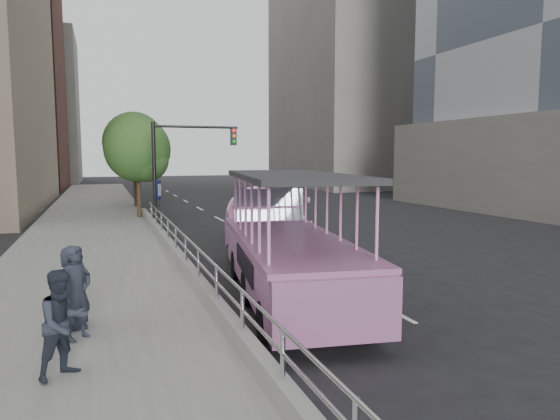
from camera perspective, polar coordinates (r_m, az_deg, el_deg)
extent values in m
plane|color=black|center=(13.53, 4.08, -9.25)|extent=(160.00, 160.00, 0.00)
cube|color=gray|center=(22.20, -20.70, -3.14)|extent=(5.50, 80.00, 0.30)
cube|color=#959691|center=(14.43, -10.69, -6.39)|extent=(0.24, 30.00, 0.36)
cylinder|color=silver|center=(6.82, 0.33, -16.13)|extent=(0.07, 0.07, 0.70)
cylinder|color=silver|center=(8.62, -4.33, -11.32)|extent=(0.07, 0.07, 0.70)
cylinder|color=silver|center=(10.48, -7.26, -8.16)|extent=(0.07, 0.07, 0.70)
cylinder|color=silver|center=(12.39, -9.27, -5.95)|extent=(0.07, 0.07, 0.70)
cylinder|color=silver|center=(14.33, -10.73, -4.32)|extent=(0.07, 0.07, 0.70)
cylinder|color=silver|center=(16.28, -11.84, -3.09)|extent=(0.07, 0.07, 0.70)
cylinder|color=silver|center=(18.24, -12.71, -2.12)|extent=(0.07, 0.07, 0.70)
cylinder|color=silver|center=(20.21, -13.41, -1.33)|extent=(0.07, 0.07, 0.70)
cylinder|color=silver|center=(22.18, -13.98, -0.69)|extent=(0.07, 0.07, 0.70)
cylinder|color=silver|center=(24.16, -14.46, -0.15)|extent=(0.07, 0.07, 0.70)
cylinder|color=silver|center=(14.33, -10.73, -4.32)|extent=(0.06, 22.00, 0.06)
cylinder|color=silver|center=(14.27, -10.76, -3.02)|extent=(0.06, 22.00, 0.06)
cylinder|color=black|center=(9.84, -1.48, -12.70)|extent=(0.44, 0.87, 0.83)
cylinder|color=black|center=(10.36, 9.88, -11.81)|extent=(0.44, 0.87, 0.83)
cylinder|color=black|center=(12.28, -3.54, -8.85)|extent=(0.44, 0.87, 0.83)
cylinder|color=black|center=(12.70, 5.66, -8.36)|extent=(0.44, 0.87, 0.83)
cylinder|color=black|center=(14.77, -4.88, -6.28)|extent=(0.44, 0.87, 0.83)
cylinder|color=black|center=(15.12, 2.81, -5.98)|extent=(0.44, 0.87, 0.83)
cube|color=#EC95D9|center=(12.50, 0.96, -6.07)|extent=(3.39, 7.81, 1.15)
cube|color=#EC95D9|center=(16.74, -2.22, -2.14)|extent=(2.52, 2.27, 1.44)
cylinder|color=#EC95D9|center=(17.47, -2.63, -0.88)|extent=(2.24, 0.96, 2.16)
cube|color=#935583|center=(8.84, 6.42, -11.34)|extent=(2.32, 0.66, 1.15)
cube|color=#935583|center=(12.38, 0.97, -3.22)|extent=(3.54, 8.10, 0.11)
cube|color=#242427|center=(11.86, 1.36, 3.88)|extent=(3.31, 6.37, 0.13)
cube|color=#9BA5B7|center=(15.04, -1.28, 0.61)|extent=(2.12, 0.51, 0.97)
cube|color=#EC95D9|center=(15.48, -1.54, -0.26)|extent=(2.14, 1.21, 0.46)
imported|color=white|center=(20.39, 0.95, -1.88)|extent=(2.11, 4.43, 1.46)
imported|color=#29303D|center=(9.77, -22.19, -8.74)|extent=(0.73, 0.74, 1.72)
imported|color=#29303D|center=(8.28, -23.54, -11.79)|extent=(1.01, 0.97, 1.64)
imported|color=#29303D|center=(10.43, -22.57, -8.15)|extent=(0.67, 0.87, 1.60)
cylinder|color=black|center=(22.18, -13.62, -0.28)|extent=(0.07, 0.07, 2.32)
cube|color=navy|center=(22.10, -13.68, 2.23)|extent=(0.23, 0.54, 0.84)
cube|color=white|center=(22.10, -13.60, 2.24)|extent=(0.15, 0.35, 0.51)
cylinder|color=black|center=(24.56, -14.16, 3.68)|extent=(0.18, 0.18, 5.20)
cylinder|color=black|center=(24.86, -9.65, 9.35)|extent=(4.20, 0.12, 0.12)
cube|color=black|center=(25.24, -5.34, 8.33)|extent=(0.28, 0.22, 0.85)
sphere|color=red|center=(25.13, -5.27, 9.03)|extent=(0.16, 0.16, 0.16)
cylinder|color=#322317|center=(28.07, -15.82, 1.76)|extent=(0.22, 0.22, 3.08)
sphere|color=#2B5522|center=(27.99, -15.96, 6.70)|extent=(3.52, 3.52, 3.52)
sphere|color=#2B5522|center=(27.72, -15.06, 5.60)|extent=(2.42, 2.42, 2.42)
cylinder|color=#322317|center=(34.04, -16.19, 2.82)|extent=(0.22, 0.22, 3.47)
sphere|color=#2B5522|center=(34.00, -16.33, 7.41)|extent=(3.97, 3.97, 3.97)
sphere|color=#2B5522|center=(33.72, -15.59, 6.39)|extent=(2.73, 2.73, 2.73)
cube|color=gray|center=(63.56, 10.70, 17.35)|extent=(20.00, 20.00, 32.00)
cube|color=gray|center=(76.95, -28.13, 10.26)|extent=(16.00, 14.00, 20.00)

